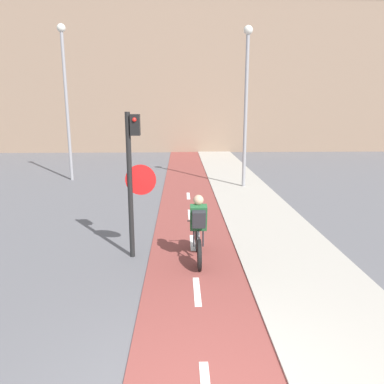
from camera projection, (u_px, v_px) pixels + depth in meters
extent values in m
cube|color=white|center=(197.00, 291.00, 6.84)|extent=(0.12, 1.10, 0.00)
cube|color=white|center=(193.00, 243.00, 9.27)|extent=(0.12, 1.10, 0.00)
cube|color=white|center=(190.00, 214.00, 11.71)|extent=(0.12, 1.10, 0.00)
cube|color=white|center=(188.00, 196.00, 14.15)|extent=(0.12, 1.10, 0.00)
cube|color=#89705B|center=(184.00, 80.00, 29.15)|extent=(60.00, 5.00, 10.66)
cube|color=#473D38|center=(183.00, 3.00, 27.91)|extent=(60.00, 5.20, 0.50)
cylinder|color=black|center=(130.00, 187.00, 8.13)|extent=(0.11, 0.11, 3.21)
cube|color=black|center=(135.00, 125.00, 7.84)|extent=(0.20, 0.20, 0.44)
sphere|color=red|center=(134.00, 120.00, 7.70)|extent=(0.09, 0.09, 0.09)
cone|color=red|center=(141.00, 180.00, 8.09)|extent=(0.67, 0.01, 0.67)
cone|color=silver|center=(141.00, 180.00, 8.10)|extent=(0.60, 0.02, 0.60)
cylinder|color=gray|center=(67.00, 109.00, 16.62)|extent=(0.14, 0.14, 6.48)
sphere|color=silver|center=(61.00, 28.00, 15.88)|extent=(0.36, 0.36, 0.36)
cylinder|color=gray|center=(246.00, 114.00, 15.10)|extent=(0.14, 0.14, 6.09)
sphere|color=silver|center=(248.00, 30.00, 14.40)|extent=(0.36, 0.36, 0.36)
cylinder|color=black|center=(199.00, 255.00, 7.71)|extent=(0.07, 0.65, 0.65)
cylinder|color=black|center=(197.00, 238.00, 8.74)|extent=(0.07, 0.65, 0.65)
cylinder|color=slate|center=(198.00, 235.00, 8.39)|extent=(0.04, 0.67, 0.41)
cylinder|color=slate|center=(199.00, 242.00, 7.91)|extent=(0.04, 0.35, 0.43)
cylinder|color=slate|center=(198.00, 229.00, 8.18)|extent=(0.04, 0.98, 0.07)
cylinder|color=slate|center=(199.00, 252.00, 7.91)|extent=(0.04, 0.40, 0.05)
cylinder|color=black|center=(197.00, 221.00, 8.65)|extent=(0.46, 0.03, 0.03)
cube|color=#235B33|center=(198.00, 218.00, 8.00)|extent=(0.36, 0.31, 0.59)
sphere|color=tan|center=(198.00, 200.00, 7.96)|extent=(0.22, 0.22, 0.22)
cylinder|color=#232328|center=(194.00, 237.00, 8.06)|extent=(0.04, 0.07, 0.41)
cylinder|color=#232328|center=(203.00, 237.00, 8.07)|extent=(0.04, 0.07, 0.41)
cube|color=#28282D|center=(199.00, 219.00, 7.82)|extent=(0.28, 0.23, 0.39)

